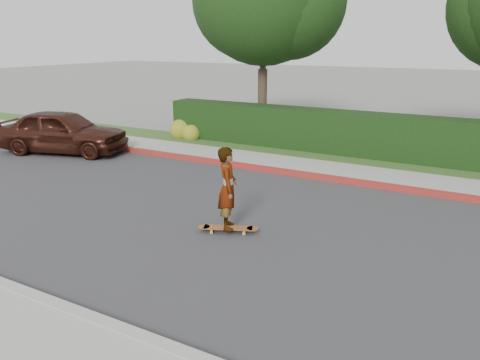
# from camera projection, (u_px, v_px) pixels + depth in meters

# --- Properties ---
(ground) EXTENTS (120.00, 120.00, 0.00)m
(ground) POSITION_uv_depth(u_px,v_px,m) (431.00, 267.00, 8.12)
(ground) COLOR slate
(ground) RESTS_ON ground
(road) EXTENTS (60.00, 8.00, 0.01)m
(road) POSITION_uv_depth(u_px,v_px,m) (431.00, 267.00, 8.11)
(road) COLOR #2D2D30
(road) RESTS_ON ground
(curb_far) EXTENTS (60.00, 0.20, 0.15)m
(curb_far) POSITION_uv_depth(u_px,v_px,m) (455.00, 197.00, 11.53)
(curb_far) COLOR #9E9E99
(curb_far) RESTS_ON ground
(curb_red_section) EXTENTS (12.00, 0.21, 0.15)m
(curb_red_section) POSITION_uv_depth(u_px,v_px,m) (271.00, 170.00, 13.85)
(curb_red_section) COLOR maroon
(curb_red_section) RESTS_ON ground
(sidewalk_far) EXTENTS (60.00, 1.60, 0.12)m
(sidewalk_far) POSITION_uv_depth(u_px,v_px,m) (458.00, 187.00, 12.29)
(sidewalk_far) COLOR gray
(sidewalk_far) RESTS_ON ground
(planting_strip) EXTENTS (60.00, 1.60, 0.10)m
(planting_strip) POSITION_uv_depth(u_px,v_px,m) (463.00, 173.00, 13.63)
(planting_strip) COLOR #2D4C1E
(planting_strip) RESTS_ON ground
(hedge) EXTENTS (15.00, 1.00, 1.50)m
(hedge) POSITION_uv_depth(u_px,v_px,m) (367.00, 136.00, 15.32)
(hedge) COLOR black
(hedge) RESTS_ON ground
(flowering_shrub) EXTENTS (1.40, 1.00, 0.90)m
(flowering_shrub) POSITION_uv_depth(u_px,v_px,m) (185.00, 131.00, 18.30)
(flowering_shrub) COLOR #2D4C19
(flowering_shrub) RESTS_ON ground
(skateboard) EXTENTS (1.23, 0.72, 0.11)m
(skateboard) POSITION_uv_depth(u_px,v_px,m) (228.00, 228.00, 9.52)
(skateboard) COLOR gold
(skateboard) RESTS_ON ground
(skateboarder) EXTENTS (0.65, 0.73, 1.67)m
(skateboarder) POSITION_uv_depth(u_px,v_px,m) (228.00, 188.00, 9.27)
(skateboarder) COLOR white
(skateboarder) RESTS_ON skateboard
(car_maroon) EXTENTS (4.73, 2.96, 1.50)m
(car_maroon) POSITION_uv_depth(u_px,v_px,m) (63.00, 131.00, 16.09)
(car_maroon) COLOR #3C1B13
(car_maroon) RESTS_ON ground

